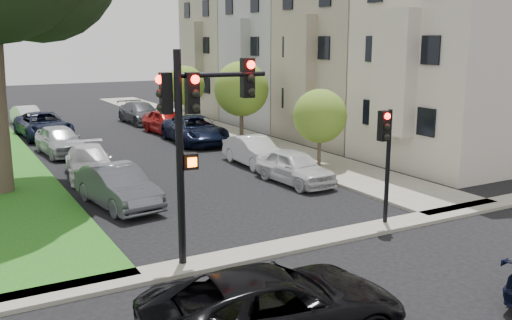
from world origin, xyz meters
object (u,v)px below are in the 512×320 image
car_parked_7 (60,140)px  car_parked_5 (118,186)px  small_tree_c (185,86)px  small_tree_b (241,89)px  car_parked_8 (44,125)px  traffic_signal_secondary (386,146)px  car_parked_4 (141,113)px  car_parked_9 (27,116)px  car_parked_3 (167,122)px  car_cross_near (275,306)px  car_parked_6 (89,162)px  small_tree_a (320,116)px  car_parked_0 (295,167)px  traffic_signal_main (195,119)px  car_parked_1 (254,151)px  car_parked_2 (195,130)px

car_parked_7 → car_parked_5: bearing=-94.6°
small_tree_c → car_parked_7: bearing=-145.0°
small_tree_b → small_tree_c: size_ratio=1.14×
car_parked_8 → traffic_signal_secondary: bearing=-77.6°
car_parked_4 → car_parked_9: (-7.28, 3.01, -0.09)m
car_parked_5 → car_parked_3: bearing=55.0°
car_cross_near → small_tree_c: bearing=-12.1°
car_parked_6 → car_parked_9: size_ratio=1.16×
small_tree_a → car_parked_9: 23.61m
small_tree_b → car_parked_0: small_tree_b is taller
small_tree_a → car_parked_9: small_tree_a is taller
small_tree_a → traffic_signal_main: (-9.55, -7.83, 1.45)m
car_cross_near → car_parked_8: car_parked_8 is taller
car_cross_near → car_parked_8: size_ratio=0.94×
car_parked_1 → car_parked_7: 10.48m
car_parked_5 → car_parked_4: bearing=61.4°
car_cross_near → car_parked_2: (7.45, 21.39, 0.04)m
small_tree_b → car_parked_8: size_ratio=0.83×
traffic_signal_secondary → small_tree_c: bearing=82.7°
small_tree_a → car_parked_2: (-2.38, 9.05, -1.69)m
traffic_signal_main → car_parked_6: 11.87m
traffic_signal_secondary → car_parked_1: (0.80, 10.02, -1.96)m
car_parked_1 → car_parked_4: bearing=92.0°
car_parked_6 → small_tree_b: bearing=31.6°
small_tree_a → car_parked_7: size_ratio=0.82×
car_parked_0 → traffic_signal_main: bearing=-142.8°
car_parked_1 → car_parked_6: car_parked_1 is taller
small_tree_c → car_parked_3: 4.64m
car_parked_1 → car_parked_6: bearing=170.1°
car_parked_3 → car_parked_6: (-7.10, -9.41, -0.11)m
small_tree_a → car_cross_near: (-9.84, -12.33, -1.74)m
traffic_signal_main → car_parked_4: size_ratio=1.10×
car_parked_0 → car_cross_near: bearing=-128.3°
traffic_signal_secondary → car_cross_near: bearing=-146.6°
car_parked_2 → car_parked_5: car_parked_2 is taller
car_parked_2 → car_parked_9: (-7.50, 12.32, -0.13)m
car_parked_1 → car_parked_9: bearing=112.5°
small_tree_a → car_parked_0: (-2.49, -1.76, -1.78)m
car_parked_0 → car_parked_8: size_ratio=0.73×
small_tree_c → car_cross_near: size_ratio=0.77×
car_parked_5 → car_parked_8: car_parked_8 is taller
traffic_signal_secondary → small_tree_a: bearing=68.6°
car_parked_0 → car_parked_7: 13.34m
car_parked_5 → car_parked_7: bearing=81.6°
car_cross_near → car_parked_6: (0.09, 15.91, -0.07)m
small_tree_b → car_parked_9: bearing=125.9°
car_parked_0 → car_parked_7: bearing=120.2°
car_parked_6 → car_parked_9: (-0.13, 17.80, -0.02)m
traffic_signal_secondary → car_parked_6: traffic_signal_secondary is taller
small_tree_b → car_cross_near: (-9.84, -20.09, -2.40)m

